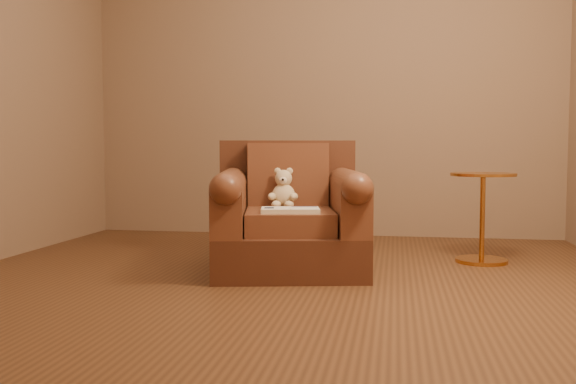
# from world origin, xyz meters

# --- Properties ---
(floor) EXTENTS (4.00, 4.00, 0.00)m
(floor) POSITION_xyz_m (0.00, 0.00, 0.00)
(floor) COLOR brown
(floor) RESTS_ON ground
(armchair) EXTENTS (1.04, 1.00, 0.80)m
(armchair) POSITION_xyz_m (-0.02, 0.36, 0.31)
(armchair) COLOR #4C2819
(armchair) RESTS_ON floor
(teddy_bear) EXTENTS (0.18, 0.21, 0.25)m
(teddy_bear) POSITION_xyz_m (-0.06, 0.42, 0.48)
(teddy_bear) COLOR beige
(teddy_bear) RESTS_ON armchair
(guidebook) EXTENTS (0.36, 0.26, 0.03)m
(guidebook) POSITION_xyz_m (0.03, 0.13, 0.40)
(guidebook) COLOR beige
(guidebook) RESTS_ON armchair
(side_table) EXTENTS (0.42, 0.42, 0.59)m
(side_table) POSITION_xyz_m (1.19, 0.83, 0.32)
(side_table) COLOR #C68236
(side_table) RESTS_ON floor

